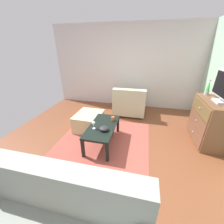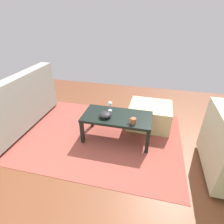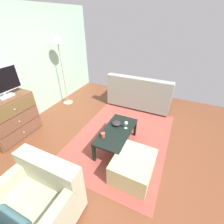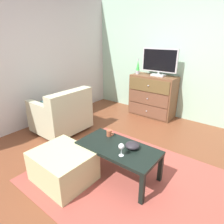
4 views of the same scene
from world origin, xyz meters
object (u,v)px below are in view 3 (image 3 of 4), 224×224
Objects in this scene: tv at (0,83)px; coffee_table at (117,133)px; bowl_decorative at (116,123)px; ottoman at (133,167)px; standing_lamp at (58,47)px; wine_glass at (126,123)px; dresser at (11,119)px; mug at (103,135)px; couch_large at (140,94)px; armchair at (38,202)px.

coffee_table is at bearing -76.42° from tv.
ottoman is at bearing -138.04° from bowl_decorative.
bowl_decorative is (0.68, -2.06, -0.75)m from tv.
standing_lamp is (1.55, 2.56, 1.40)m from ottoman.
standing_lamp reaches higher than wine_glass.
dresser is 2.17m from bowl_decorative.
tv is at bearing 16.64° from dresser.
wine_glass reaches higher than mug.
couch_large is (1.67, -0.02, -0.10)m from bowl_decorative.
armchair reaches higher than wine_glass.
tv is 2.30m from bowl_decorative.
standing_lamp is at bearing 62.54° from coffee_table.
couch_large is 2.48m from standing_lamp.
couch_large is 0.92× the size of standing_lamp.
coffee_table is 0.26m from wine_glass.
bowl_decorative is at bearing 85.05° from wine_glass.
tv is 0.44× the size of couch_large.
armchair reaches higher than ottoman.
armchair is 0.48× the size of standing_lamp.
dresser is at bearing 61.18° from armchair.
armchair is at bearing 170.66° from mug.
armchair is 1.39m from ottoman.
coffee_table is 0.71m from ottoman.
dresser is 2.63m from ottoman.
couch_large reaches higher than wine_glass.
wine_glass reaches higher than coffee_table.
standing_lamp reaches higher than dresser.
dresser is at bearing 108.19° from wine_glass.
standing_lamp reaches higher than ottoman.
couch_large reaches higher than armchair.
tv is 6.70× the size of mug.
standing_lamp is at bearing 55.11° from mug.
wine_glass is at bearing -35.36° from mug.
ottoman is at bearing -134.07° from coffee_table.
dresser reaches higher than ottoman.
ottoman is (1.08, -0.86, -0.15)m from armchair.
wine_glass is 1.71m from couch_large.
tv reaches higher than dresser.
bowl_decorative is at bearing -71.82° from tv.
mug is 0.13× the size of armchair.
ottoman is 0.38× the size of standing_lamp.
tv is at bearing 90.82° from ottoman.
bowl_decorative is at bearing -69.62° from dresser.
standing_lamp reaches higher than tv.
armchair is at bearing -147.16° from standing_lamp.
coffee_table is 0.20m from bowl_decorative.
bowl_decorative is 0.90m from ottoman.
mug is at bearing -124.89° from standing_lamp.
mug reaches higher than coffee_table.
standing_lamp reaches higher than armchair.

